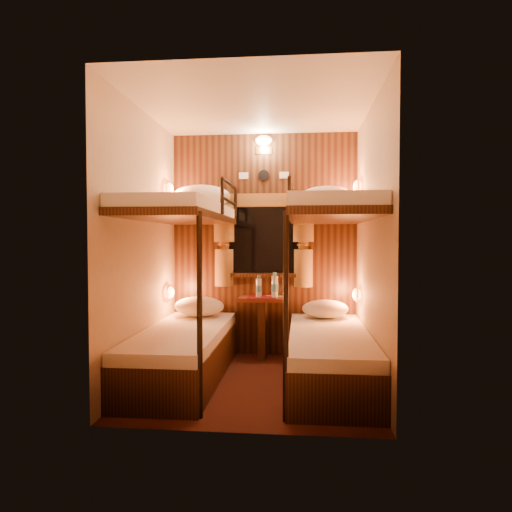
# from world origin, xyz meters

# --- Properties ---
(floor) EXTENTS (2.10, 2.10, 0.00)m
(floor) POSITION_xyz_m (0.00, 0.00, 0.00)
(floor) COLOR #3B1210
(floor) RESTS_ON ground
(ceiling) EXTENTS (2.10, 2.10, 0.00)m
(ceiling) POSITION_xyz_m (0.00, 0.00, 2.40)
(ceiling) COLOR silver
(ceiling) RESTS_ON wall_back
(wall_back) EXTENTS (2.40, 0.00, 2.40)m
(wall_back) POSITION_xyz_m (0.00, 1.05, 1.20)
(wall_back) COLOR #C6B293
(wall_back) RESTS_ON floor
(wall_front) EXTENTS (2.40, 0.00, 2.40)m
(wall_front) POSITION_xyz_m (0.00, -1.05, 1.20)
(wall_front) COLOR #C6B293
(wall_front) RESTS_ON floor
(wall_left) EXTENTS (0.00, 2.40, 2.40)m
(wall_left) POSITION_xyz_m (-1.00, 0.00, 1.20)
(wall_left) COLOR #C6B293
(wall_left) RESTS_ON floor
(wall_right) EXTENTS (0.00, 2.40, 2.40)m
(wall_right) POSITION_xyz_m (1.00, 0.00, 1.20)
(wall_right) COLOR #C6B293
(wall_right) RESTS_ON floor
(back_panel) EXTENTS (2.00, 0.03, 2.40)m
(back_panel) POSITION_xyz_m (0.00, 1.04, 1.20)
(back_panel) COLOR black
(back_panel) RESTS_ON floor
(bunk_left) EXTENTS (0.72, 1.90, 1.82)m
(bunk_left) POSITION_xyz_m (-0.65, 0.07, 0.56)
(bunk_left) COLOR black
(bunk_left) RESTS_ON floor
(bunk_right) EXTENTS (0.72, 1.90, 1.82)m
(bunk_right) POSITION_xyz_m (0.65, 0.07, 0.56)
(bunk_right) COLOR black
(bunk_right) RESTS_ON floor
(window) EXTENTS (1.00, 0.12, 0.79)m
(window) POSITION_xyz_m (0.00, 1.00, 1.18)
(window) COLOR black
(window) RESTS_ON back_panel
(curtains) EXTENTS (1.10, 0.22, 1.00)m
(curtains) POSITION_xyz_m (0.00, 0.97, 1.26)
(curtains) COLOR olive
(curtains) RESTS_ON back_panel
(back_fixtures) EXTENTS (0.54, 0.09, 0.48)m
(back_fixtures) POSITION_xyz_m (0.00, 1.00, 2.25)
(back_fixtures) COLOR black
(back_fixtures) RESTS_ON back_panel
(reading_lamps) EXTENTS (2.00, 0.20, 1.25)m
(reading_lamps) POSITION_xyz_m (-0.00, 0.70, 1.24)
(reading_lamps) COLOR orange
(reading_lamps) RESTS_ON wall_left
(table) EXTENTS (0.50, 0.34, 0.66)m
(table) POSITION_xyz_m (0.00, 0.85, 0.41)
(table) COLOR #511F12
(table) RESTS_ON floor
(bottle_left) EXTENTS (0.07, 0.07, 0.23)m
(bottle_left) POSITION_xyz_m (-0.04, 0.81, 0.75)
(bottle_left) COLOR #99BFE5
(bottle_left) RESTS_ON table
(bottle_right) EXTENTS (0.08, 0.08, 0.26)m
(bottle_right) POSITION_xyz_m (0.13, 0.81, 0.76)
(bottle_right) COLOR #99BFE5
(bottle_right) RESTS_ON table
(sachet_a) EXTENTS (0.08, 0.07, 0.01)m
(sachet_a) POSITION_xyz_m (0.17, 0.89, 0.65)
(sachet_a) COLOR silver
(sachet_a) RESTS_ON table
(sachet_b) EXTENTS (0.09, 0.08, 0.01)m
(sachet_b) POSITION_xyz_m (0.07, 0.91, 0.65)
(sachet_b) COLOR silver
(sachet_b) RESTS_ON table
(pillow_lower_left) EXTENTS (0.52, 0.37, 0.20)m
(pillow_lower_left) POSITION_xyz_m (-0.65, 0.71, 0.56)
(pillow_lower_left) COLOR white
(pillow_lower_left) RESTS_ON bunk_left
(pillow_lower_right) EXTENTS (0.47, 0.34, 0.18)m
(pillow_lower_right) POSITION_xyz_m (0.65, 0.73, 0.55)
(pillow_lower_right) COLOR white
(pillow_lower_right) RESTS_ON bunk_right
(pillow_upper_left) EXTENTS (0.62, 0.45, 0.25)m
(pillow_upper_left) POSITION_xyz_m (-0.65, 0.83, 1.71)
(pillow_upper_left) COLOR white
(pillow_upper_left) RESTS_ON bunk_left
(pillow_upper_right) EXTENTS (0.51, 0.36, 0.20)m
(pillow_upper_right) POSITION_xyz_m (0.65, 0.66, 1.69)
(pillow_upper_right) COLOR white
(pillow_upper_right) RESTS_ON bunk_right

